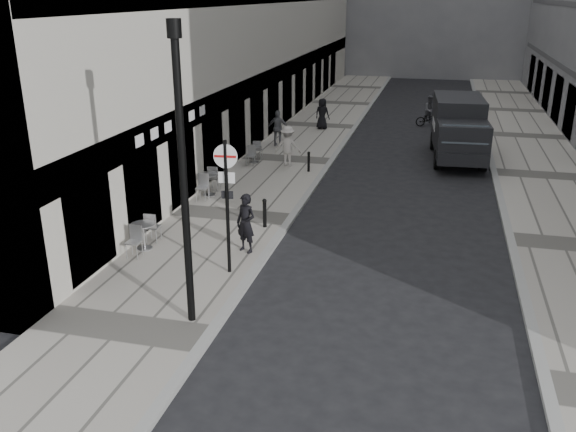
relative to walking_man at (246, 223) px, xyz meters
name	(u,v)px	position (x,y,z in m)	size (l,w,h in m)	color
ground	(150,422)	(0.58, -7.47, -0.99)	(120.00, 120.00, 0.00)	black
sidewalk	(287,160)	(-1.42, 10.53, -0.93)	(4.00, 60.00, 0.12)	#A09B91
far_sidewalk	(545,176)	(9.58, 10.53, -0.93)	(4.00, 60.00, 0.12)	#A09B91
walking_man	(246,223)	(0.00, 0.00, 0.00)	(0.63, 0.42, 1.74)	black
sign_post	(227,190)	(-0.02, -1.43, 1.45)	(0.62, 0.12, 3.62)	black
lamppost	(182,165)	(-0.02, -4.07, 2.82)	(0.30, 0.30, 6.63)	black
bollard_near	(265,214)	(-0.02, 2.01, -0.42)	(0.12, 0.12, 0.89)	black
bollard_far	(309,162)	(-0.02, 8.66, -0.47)	(0.11, 0.11, 0.80)	black
panel_van	(459,126)	(6.03, 12.85, 0.54)	(2.53, 5.90, 2.71)	black
cyclist	(430,114)	(4.60, 19.95, -0.31)	(1.71, 1.10, 1.74)	black
pedestrian_a	(278,128)	(-2.44, 12.74, 0.01)	(1.02, 0.43, 1.75)	slate
pedestrian_b	(288,146)	(-1.10, 9.34, 0.00)	(1.12, 0.65, 1.74)	#B8B0AA
pedestrian_c	(322,114)	(-1.12, 17.23, -0.03)	(0.81, 0.53, 1.67)	black
cafe_table_near	(144,234)	(-2.96, -0.56, -0.40)	(0.72, 1.62, 0.92)	#BDBDC0
cafe_table_mid	(209,183)	(-2.95, 4.66, -0.38)	(0.75, 1.69, 0.96)	silver
cafe_table_far	(254,153)	(-2.67, 9.54, -0.43)	(0.67, 1.51, 0.86)	#ABABAD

